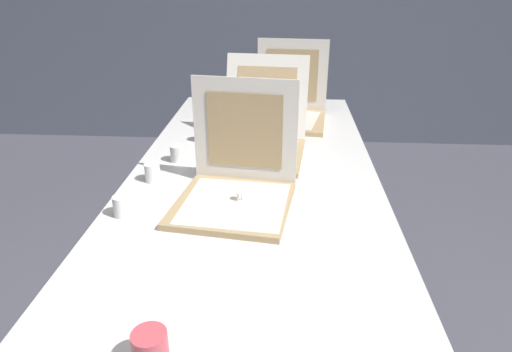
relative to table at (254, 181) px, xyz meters
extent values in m
cube|color=silver|center=(0.00, 0.00, 0.03)|extent=(0.99, 2.26, 0.03)
cylinder|color=#38383D|center=(-0.43, 1.06, -0.35)|extent=(0.04, 0.04, 0.72)
cylinder|color=#38383D|center=(0.43, 1.06, -0.35)|extent=(0.04, 0.04, 0.72)
cube|color=tan|center=(-0.05, -0.31, 0.05)|extent=(0.44, 0.44, 0.02)
cube|color=silver|center=(-0.04, -0.31, 0.07)|extent=(0.38, 0.38, 0.00)
cube|color=silver|center=(-0.03, -0.11, 0.26)|extent=(0.38, 0.06, 0.39)
cube|color=tan|center=(-0.03, -0.12, 0.26)|extent=(0.28, 0.04, 0.28)
cylinder|color=white|center=(-0.03, -0.29, 0.10)|extent=(0.03, 0.03, 0.00)
cylinder|color=white|center=(-0.02, -0.29, 0.08)|extent=(0.00, 0.01, 0.03)
cylinder|color=white|center=(-0.03, -0.28, 0.08)|extent=(0.01, 0.01, 0.03)
cylinder|color=white|center=(-0.03, -0.30, 0.08)|extent=(0.01, 0.01, 0.03)
cube|color=tan|center=(0.01, 0.15, 0.05)|extent=(0.42, 0.42, 0.02)
cube|color=silver|center=(0.02, 0.16, 0.07)|extent=(0.33, 0.33, 0.00)
cube|color=silver|center=(0.03, 0.41, 0.25)|extent=(0.40, 0.17, 0.37)
cube|color=tan|center=(0.03, 0.40, 0.25)|extent=(0.29, 0.12, 0.27)
cylinder|color=white|center=(0.03, 0.14, 0.10)|extent=(0.03, 0.03, 0.00)
cylinder|color=white|center=(0.04, 0.14, 0.08)|extent=(0.01, 0.00, 0.03)
cylinder|color=white|center=(0.03, 0.15, 0.08)|extent=(0.00, 0.00, 0.03)
cylinder|color=white|center=(0.03, 0.14, 0.08)|extent=(0.00, 0.00, 0.03)
cube|color=tan|center=(0.14, 0.64, 0.05)|extent=(0.42, 0.42, 0.02)
cube|color=silver|center=(0.13, 0.65, 0.07)|extent=(0.38, 0.38, 0.00)
cube|color=silver|center=(0.16, 0.83, 0.26)|extent=(0.39, 0.05, 0.39)
cube|color=tan|center=(0.16, 0.83, 0.26)|extent=(0.28, 0.03, 0.28)
cylinder|color=white|center=(-0.33, 0.09, 0.08)|extent=(0.06, 0.06, 0.07)
cylinder|color=white|center=(-0.41, -0.38, 0.08)|extent=(0.06, 0.06, 0.07)
cylinder|color=white|center=(-0.27, 0.34, 0.08)|extent=(0.06, 0.06, 0.07)
cylinder|color=white|center=(-0.39, -0.11, 0.08)|extent=(0.06, 0.06, 0.07)
cylinder|color=#D14C56|center=(-0.14, -0.99, 0.09)|extent=(0.07, 0.07, 0.09)
camera|label=1|loc=(0.12, -1.66, 0.80)|focal=31.46mm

